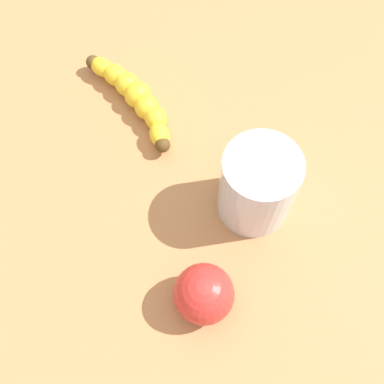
% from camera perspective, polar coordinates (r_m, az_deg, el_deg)
% --- Properties ---
extents(wooden_tabletop, '(1.20, 1.20, 0.03)m').
position_cam_1_polar(wooden_tabletop, '(0.68, -3.80, 7.19)').
color(wooden_tabletop, '#B27849').
rests_on(wooden_tabletop, ground).
extents(banana, '(0.10, 0.18, 0.04)m').
position_cam_1_polar(banana, '(0.68, -7.07, 11.48)').
color(banana, yellow).
rests_on(banana, wooden_tabletop).
extents(smoothie_glass, '(0.09, 0.09, 0.11)m').
position_cam_1_polar(smoothie_glass, '(0.56, 8.01, 0.69)').
color(smoothie_glass, silver).
rests_on(smoothie_glass, wooden_tabletop).
extents(apple_fruit, '(0.07, 0.07, 0.07)m').
position_cam_1_polar(apple_fruit, '(0.53, 1.46, -12.37)').
color(apple_fruit, red).
rests_on(apple_fruit, wooden_tabletop).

